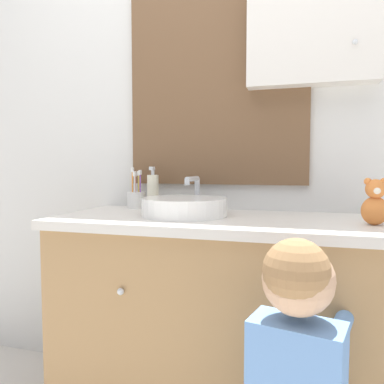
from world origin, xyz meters
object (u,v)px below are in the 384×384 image
sink_basin (185,206)px  soap_dispenser (153,192)px  child_figure (297,374)px  teddy_bear (375,203)px  toothbrush_holder (137,199)px

sink_basin → soap_dispenser: bearing=140.9°
child_figure → teddy_bear: 0.63m
sink_basin → teddy_bear: bearing=-4.2°
toothbrush_holder → soap_dispenser: 0.11m
toothbrush_holder → child_figure: 1.07m
soap_dispenser → sink_basin: bearing=-39.1°
soap_dispenser → teddy_bear: 0.92m
soap_dispenser → child_figure: (0.65, -0.64, -0.41)m
sink_basin → toothbrush_holder: bearing=146.9°
toothbrush_holder → child_figure: size_ratio=0.23×
teddy_bear → toothbrush_holder: bearing=166.0°
toothbrush_holder → teddy_bear: toothbrush_holder is taller
sink_basin → teddy_bear: (0.69, -0.05, 0.04)m
soap_dispenser → child_figure: bearing=-44.6°
soap_dispenser → child_figure: 1.00m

